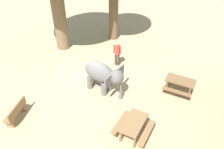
% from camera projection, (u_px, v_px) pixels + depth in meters
% --- Properties ---
extents(ground_plane, '(60.00, 60.00, 0.00)m').
position_uv_depth(ground_plane, '(92.00, 77.00, 13.31)').
color(ground_plane, tan).
extents(elephant, '(1.74, 2.43, 1.68)m').
position_uv_depth(elephant, '(103.00, 74.00, 11.67)').
color(elephant, slate).
rests_on(elephant, ground_plane).
extents(person_handler, '(0.32, 0.51, 1.62)m').
position_uv_depth(person_handler, '(117.00, 52.00, 13.76)').
color(person_handler, '#3F3833').
rests_on(person_handler, ground_plane).
extents(wooden_bench, '(1.44, 0.59, 0.88)m').
position_uv_depth(wooden_bench, '(16.00, 112.00, 10.33)').
color(wooden_bench, olive).
rests_on(wooden_bench, ground_plane).
extents(picnic_table_near, '(1.71, 1.69, 0.78)m').
position_uv_depth(picnic_table_near, '(134.00, 125.00, 9.53)').
color(picnic_table_near, olive).
rests_on(picnic_table_near, ground_plane).
extents(picnic_table_far, '(1.66, 1.68, 0.78)m').
position_uv_depth(picnic_table_far, '(180.00, 83.00, 11.88)').
color(picnic_table_far, brown).
rests_on(picnic_table_far, ground_plane).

